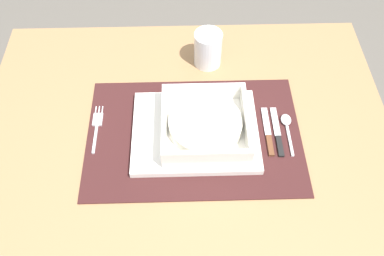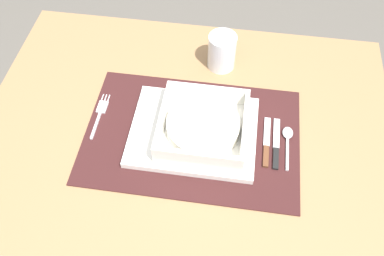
{
  "view_description": "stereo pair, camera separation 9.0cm",
  "coord_description": "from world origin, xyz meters",
  "px_view_note": "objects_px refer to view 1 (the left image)",
  "views": [
    {
      "loc": [
        0.0,
        -0.55,
        1.51
      ],
      "look_at": [
        0.02,
        -0.02,
        0.78
      ],
      "focal_mm": 38.34,
      "sensor_mm": 36.0,
      "label": 1
    },
    {
      "loc": [
        0.09,
        -0.55,
        1.51
      ],
      "look_at": [
        0.02,
        -0.02,
        0.78
      ],
      "focal_mm": 38.34,
      "sensor_mm": 36.0,
      "label": 2
    }
  ],
  "objects_px": {
    "spoon": "(285,124)",
    "bread_knife": "(266,134)",
    "porridge_bowl": "(203,125)",
    "drinking_glass": "(206,50)",
    "butter_knife": "(276,135)",
    "fork": "(95,125)",
    "dining_table": "(184,154)"
  },
  "relations": [
    {
      "from": "butter_knife",
      "to": "drinking_glass",
      "type": "distance_m",
      "value": 0.28
    },
    {
      "from": "porridge_bowl",
      "to": "butter_knife",
      "type": "distance_m",
      "value": 0.17
    },
    {
      "from": "fork",
      "to": "porridge_bowl",
      "type": "bearing_deg",
      "value": -3.01
    },
    {
      "from": "spoon",
      "to": "bread_knife",
      "type": "xyz_separation_m",
      "value": [
        -0.05,
        -0.03,
        -0.0
      ]
    },
    {
      "from": "drinking_glass",
      "to": "butter_knife",
      "type": "bearing_deg",
      "value": -58.22
    },
    {
      "from": "fork",
      "to": "spoon",
      "type": "bearing_deg",
      "value": 3.09
    },
    {
      "from": "spoon",
      "to": "dining_table",
      "type": "bearing_deg",
      "value": 178.59
    },
    {
      "from": "fork",
      "to": "butter_knife",
      "type": "height_order",
      "value": "butter_knife"
    },
    {
      "from": "porridge_bowl",
      "to": "bread_knife",
      "type": "relative_size",
      "value": 1.42
    },
    {
      "from": "dining_table",
      "to": "spoon",
      "type": "height_order",
      "value": "spoon"
    },
    {
      "from": "drinking_glass",
      "to": "fork",
      "type": "bearing_deg",
      "value": -142.81
    },
    {
      "from": "dining_table",
      "to": "drinking_glass",
      "type": "xyz_separation_m",
      "value": [
        0.06,
        0.21,
        0.16
      ]
    },
    {
      "from": "butter_knife",
      "to": "dining_table",
      "type": "bearing_deg",
      "value": 173.67
    },
    {
      "from": "butter_knife",
      "to": "bread_knife",
      "type": "distance_m",
      "value": 0.02
    },
    {
      "from": "dining_table",
      "to": "porridge_bowl",
      "type": "relative_size",
      "value": 5.04
    },
    {
      "from": "dining_table",
      "to": "porridge_bowl",
      "type": "xyz_separation_m",
      "value": [
        0.04,
        -0.02,
        0.15
      ]
    },
    {
      "from": "porridge_bowl",
      "to": "fork",
      "type": "height_order",
      "value": "porridge_bowl"
    },
    {
      "from": "dining_table",
      "to": "butter_knife",
      "type": "relative_size",
      "value": 7.04
    },
    {
      "from": "drinking_glass",
      "to": "dining_table",
      "type": "bearing_deg",
      "value": -106.14
    },
    {
      "from": "fork",
      "to": "drinking_glass",
      "type": "xyz_separation_m",
      "value": [
        0.26,
        0.2,
        0.04
      ]
    },
    {
      "from": "fork",
      "to": "spoon",
      "type": "height_order",
      "value": "spoon"
    },
    {
      "from": "dining_table",
      "to": "spoon",
      "type": "distance_m",
      "value": 0.26
    },
    {
      "from": "dining_table",
      "to": "fork",
      "type": "bearing_deg",
      "value": 177.51
    },
    {
      "from": "butter_knife",
      "to": "bread_knife",
      "type": "relative_size",
      "value": 1.02
    },
    {
      "from": "spoon",
      "to": "bread_knife",
      "type": "height_order",
      "value": "spoon"
    },
    {
      "from": "drinking_glass",
      "to": "bread_knife",
      "type": "bearing_deg",
      "value": -61.94
    },
    {
      "from": "bread_knife",
      "to": "drinking_glass",
      "type": "height_order",
      "value": "drinking_glass"
    },
    {
      "from": "spoon",
      "to": "butter_knife",
      "type": "xyz_separation_m",
      "value": [
        -0.02,
        -0.03,
        -0.0
      ]
    },
    {
      "from": "fork",
      "to": "drinking_glass",
      "type": "bearing_deg",
      "value": 41.6
    },
    {
      "from": "porridge_bowl",
      "to": "drinking_glass",
      "type": "xyz_separation_m",
      "value": [
        0.02,
        0.23,
        0.0
      ]
    },
    {
      "from": "bread_knife",
      "to": "drinking_glass",
      "type": "relative_size",
      "value": 1.41
    },
    {
      "from": "butter_knife",
      "to": "bread_knife",
      "type": "height_order",
      "value": "same"
    }
  ]
}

